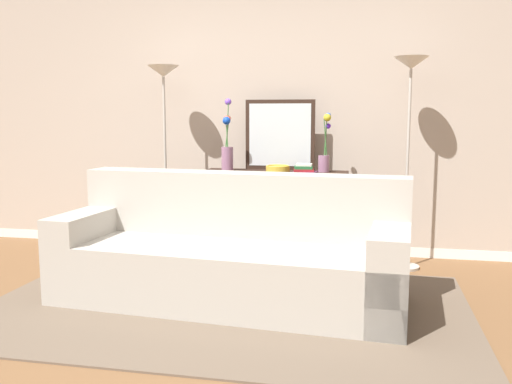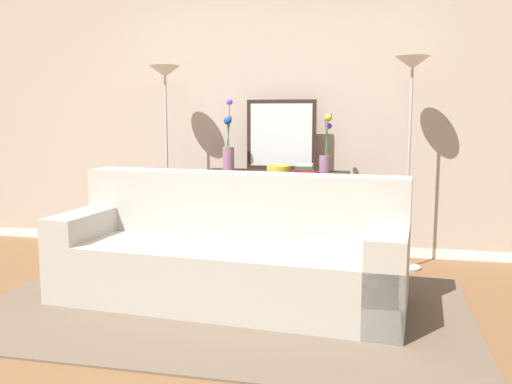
# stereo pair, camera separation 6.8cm
# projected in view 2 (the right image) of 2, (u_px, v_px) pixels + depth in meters

# --- Properties ---
(ground_plane) EXTENTS (16.00, 16.00, 0.02)m
(ground_plane) POSITION_uv_depth(u_px,v_px,m) (184.00, 341.00, 3.21)
(ground_plane) COLOR brown
(back_wall) EXTENTS (12.00, 0.15, 2.63)m
(back_wall) POSITION_uv_depth(u_px,v_px,m) (264.00, 113.00, 5.24)
(back_wall) COLOR white
(back_wall) RESTS_ON ground
(area_rug) EXTENTS (3.24, 2.03, 0.01)m
(area_rug) POSITION_uv_depth(u_px,v_px,m) (224.00, 307.00, 3.74)
(area_rug) COLOR brown
(area_rug) RESTS_ON ground
(couch) EXTENTS (2.45, 1.04, 0.88)m
(couch) POSITION_uv_depth(u_px,v_px,m) (231.00, 256.00, 3.85)
(couch) COLOR #ADA89E
(couch) RESTS_ON ground
(console_table) EXTENTS (1.27, 0.40, 0.80)m
(console_table) POSITION_uv_depth(u_px,v_px,m) (276.00, 199.00, 4.88)
(console_table) COLOR black
(console_table) RESTS_ON ground
(floor_lamp_left) EXTENTS (0.28, 0.28, 1.73)m
(floor_lamp_left) POSITION_uv_depth(u_px,v_px,m) (166.00, 107.00, 4.97)
(floor_lamp_left) COLOR #B7B2A8
(floor_lamp_left) RESTS_ON ground
(floor_lamp_right) EXTENTS (0.28, 0.28, 1.76)m
(floor_lamp_right) POSITION_uv_depth(u_px,v_px,m) (411.00, 103.00, 4.50)
(floor_lamp_right) COLOR #B7B2A8
(floor_lamp_right) RESTS_ON ground
(wall_mirror) EXTENTS (0.63, 0.02, 0.63)m
(wall_mirror) POSITION_uv_depth(u_px,v_px,m) (281.00, 135.00, 4.96)
(wall_mirror) COLOR black
(wall_mirror) RESTS_ON console_table
(vase_tall_flowers) EXTENTS (0.10, 0.14, 0.64)m
(vase_tall_flowers) POSITION_uv_depth(u_px,v_px,m) (228.00, 148.00, 4.90)
(vase_tall_flowers) COLOR gray
(vase_tall_flowers) RESTS_ON console_table
(vase_short_flowers) EXTENTS (0.11, 0.10, 0.51)m
(vase_short_flowers) POSITION_uv_depth(u_px,v_px,m) (326.00, 151.00, 4.76)
(vase_short_flowers) COLOR gray
(vase_short_flowers) RESTS_ON console_table
(fruit_bowl) EXTENTS (0.20, 0.20, 0.07)m
(fruit_bowl) POSITION_uv_depth(u_px,v_px,m) (279.00, 169.00, 4.71)
(fruit_bowl) COLOR gold
(fruit_bowl) RESTS_ON console_table
(book_stack) EXTENTS (0.20, 0.16, 0.08)m
(book_stack) POSITION_uv_depth(u_px,v_px,m) (305.00, 169.00, 4.66)
(book_stack) COLOR #6B3360
(book_stack) RESTS_ON console_table
(book_row_under_console) EXTENTS (0.31, 0.17, 0.13)m
(book_row_under_console) POSITION_uv_depth(u_px,v_px,m) (236.00, 252.00, 5.03)
(book_row_under_console) COLOR #B77F33
(book_row_under_console) RESTS_ON ground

